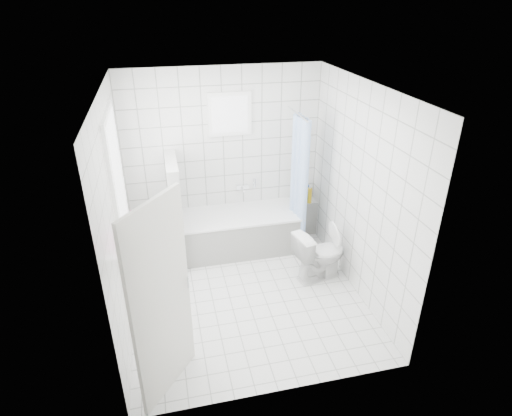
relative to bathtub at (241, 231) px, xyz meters
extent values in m
plane|color=white|center=(-0.16, -1.12, -0.29)|extent=(3.00, 3.00, 0.00)
plane|color=white|center=(-0.16, -1.12, 2.31)|extent=(3.00, 3.00, 0.00)
cube|color=white|center=(-0.16, 0.38, 1.01)|extent=(2.80, 0.02, 2.60)
cube|color=white|center=(-0.16, -2.62, 1.01)|extent=(2.80, 0.02, 2.60)
cube|color=white|center=(-1.56, -1.12, 1.01)|extent=(0.02, 3.00, 2.60)
cube|color=white|center=(1.24, -1.12, 1.01)|extent=(0.02, 3.00, 2.60)
cube|color=white|center=(-1.51, -0.82, 1.31)|extent=(0.01, 0.90, 1.40)
cube|color=white|center=(-0.06, 0.33, 1.66)|extent=(0.50, 0.01, 0.50)
cube|color=white|center=(-1.47, -0.82, 0.57)|extent=(0.18, 1.02, 0.08)
cube|color=silver|center=(-1.16, -2.29, 0.71)|extent=(0.52, 0.66, 2.00)
cube|color=white|center=(0.00, 0.00, -0.02)|extent=(1.69, 0.75, 0.55)
cube|color=white|center=(0.00, 0.00, 0.27)|extent=(1.71, 0.77, 0.03)
cube|color=white|center=(-0.92, -0.05, 0.46)|extent=(0.15, 0.85, 1.50)
cube|color=white|center=(1.07, 0.25, -0.02)|extent=(0.40, 0.24, 0.55)
imported|color=white|center=(0.87, -0.96, 0.07)|extent=(0.77, 0.54, 0.71)
cylinder|color=silver|center=(0.79, -0.02, 1.71)|extent=(0.02, 0.80, 0.02)
cube|color=silver|center=(0.10, 0.33, 0.56)|extent=(0.18, 0.06, 0.06)
imported|color=#BB5D94|center=(-1.46, -0.55, 0.70)|extent=(0.11, 0.11, 0.18)
imported|color=#E3589E|center=(-1.46, -1.16, 0.76)|extent=(0.16, 0.16, 0.30)
imported|color=#3184DD|center=(-1.46, -1.00, 0.71)|extent=(0.12, 0.12, 0.20)
cylinder|color=#1644B3|center=(1.11, 0.29, 0.38)|extent=(0.06, 0.06, 0.25)
cylinder|color=#16872A|center=(1.01, 0.17, 0.36)|extent=(0.06, 0.06, 0.20)
cylinder|color=yellow|center=(1.11, 0.17, 0.38)|extent=(0.06, 0.06, 0.25)
camera|label=1|loc=(-1.03, -5.38, 3.17)|focal=30.00mm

